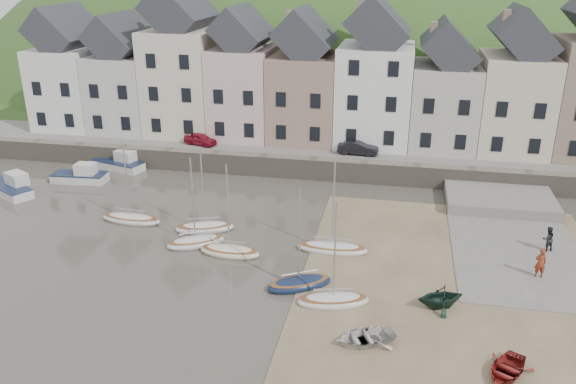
% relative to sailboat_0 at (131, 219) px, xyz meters
% --- Properties ---
extents(ground, '(160.00, 160.00, 0.00)m').
position_rel_sailboat_0_xyz_m(ground, '(11.42, -5.44, -0.26)').
color(ground, '#413D33').
rests_on(ground, ground).
extents(quay_land, '(90.00, 30.00, 1.50)m').
position_rel_sailboat_0_xyz_m(quay_land, '(11.42, 26.56, 0.49)').
color(quay_land, '#345421').
rests_on(quay_land, ground).
extents(quay_street, '(70.00, 7.00, 0.10)m').
position_rel_sailboat_0_xyz_m(quay_street, '(11.42, 15.06, 1.29)').
color(quay_street, slate).
rests_on(quay_street, quay_land).
extents(seawall, '(70.00, 1.20, 1.80)m').
position_rel_sailboat_0_xyz_m(seawall, '(11.42, 11.56, 0.64)').
color(seawall, slate).
rests_on(seawall, ground).
extents(beach, '(18.00, 26.00, 0.06)m').
position_rel_sailboat_0_xyz_m(beach, '(22.42, -5.44, -0.23)').
color(beach, brown).
rests_on(beach, ground).
extents(slipway, '(8.00, 18.00, 0.12)m').
position_rel_sailboat_0_xyz_m(slipway, '(26.42, 2.56, -0.20)').
color(slipway, slate).
rests_on(slipway, ground).
extents(hillside, '(134.40, 84.00, 84.00)m').
position_rel_sailboat_0_xyz_m(hillside, '(6.43, 54.56, -18.26)').
color(hillside, '#345421').
rests_on(hillside, ground).
extents(townhouse_terrace, '(61.05, 8.00, 13.93)m').
position_rel_sailboat_0_xyz_m(townhouse_terrace, '(13.18, 18.56, 7.06)').
color(townhouse_terrace, white).
rests_on(townhouse_terrace, quay_land).
extents(sailboat_0, '(4.58, 1.76, 6.32)m').
position_rel_sailboat_0_xyz_m(sailboat_0, '(0.00, 0.00, 0.00)').
color(sailboat_0, silver).
rests_on(sailboat_0, ground).
extents(sailboat_1, '(4.33, 2.75, 6.32)m').
position_rel_sailboat_0_xyz_m(sailboat_1, '(5.69, -0.34, 0.00)').
color(sailboat_1, silver).
rests_on(sailboat_1, ground).
extents(sailboat_2, '(4.04, 1.66, 6.32)m').
position_rel_sailboat_0_xyz_m(sailboat_2, '(8.42, -3.42, 0.00)').
color(sailboat_2, beige).
rests_on(sailboat_2, ground).
extents(sailboat_3, '(4.07, 3.22, 6.32)m').
position_rel_sailboat_0_xyz_m(sailboat_3, '(5.83, -2.60, 0.00)').
color(sailboat_3, silver).
rests_on(sailboat_3, ground).
extents(sailboat_4, '(4.65, 1.56, 6.32)m').
position_rel_sailboat_0_xyz_m(sailboat_4, '(14.80, -1.69, -0.00)').
color(sailboat_4, silver).
rests_on(sailboat_4, ground).
extents(sailboat_5, '(4.12, 3.21, 6.32)m').
position_rel_sailboat_0_xyz_m(sailboat_5, '(13.50, -6.47, 0.00)').
color(sailboat_5, '#13203C').
rests_on(sailboat_5, ground).
extents(sailboat_6, '(4.22, 2.45, 6.32)m').
position_rel_sailboat_0_xyz_m(sailboat_6, '(15.64, -7.85, 0.00)').
color(sailboat_6, silver).
rests_on(sailboat_6, ground).
extents(motorboat_0, '(4.70, 2.07, 1.70)m').
position_rel_sailboat_0_xyz_m(motorboat_0, '(-7.74, 6.75, 0.32)').
color(motorboat_0, silver).
rests_on(motorboat_0, ground).
extents(motorboat_1, '(5.53, 4.02, 1.70)m').
position_rel_sailboat_0_xyz_m(motorboat_1, '(-12.04, 3.22, 0.32)').
color(motorboat_1, silver).
rests_on(motorboat_1, ground).
extents(motorboat_2, '(5.30, 3.06, 1.70)m').
position_rel_sailboat_0_xyz_m(motorboat_2, '(-6.08, 10.51, 0.32)').
color(motorboat_2, silver).
rests_on(motorboat_2, ground).
extents(rowboat_white, '(3.65, 3.26, 0.62)m').
position_rel_sailboat_0_xyz_m(rowboat_white, '(17.59, -11.05, 0.11)').
color(rowboat_white, silver).
rests_on(rowboat_white, beach).
extents(rowboat_green, '(3.21, 3.03, 1.35)m').
position_rel_sailboat_0_xyz_m(rowboat_green, '(21.33, -7.12, 0.47)').
color(rowboat_green, black).
rests_on(rowboat_green, beach).
extents(rowboat_red, '(3.07, 3.40, 0.58)m').
position_rel_sailboat_0_xyz_m(rowboat_red, '(24.05, -12.17, 0.09)').
color(rowboat_red, maroon).
rests_on(rowboat_red, beach).
extents(person_red, '(0.71, 0.50, 1.82)m').
position_rel_sailboat_0_xyz_m(person_red, '(27.19, -2.69, 0.77)').
color(person_red, maroon).
rests_on(person_red, slipway).
extents(person_dark, '(0.99, 0.90, 1.65)m').
position_rel_sailboat_0_xyz_m(person_dark, '(28.35, 0.96, 0.68)').
color(person_dark, black).
rests_on(person_dark, slipway).
extents(car_left, '(3.48, 2.24, 1.10)m').
position_rel_sailboat_0_xyz_m(car_left, '(0.41, 14.06, 1.89)').
color(car_left, maroon).
rests_on(car_left, quay_street).
extents(car_right, '(3.62, 1.44, 1.17)m').
position_rel_sailboat_0_xyz_m(car_right, '(15.02, 14.06, 1.92)').
color(car_right, black).
rests_on(car_right, quay_street).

